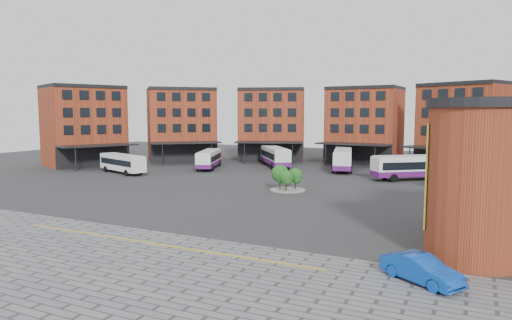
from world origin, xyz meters
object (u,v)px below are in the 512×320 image
at_px(bus_c, 275,156).
at_px(bus_f, 475,175).
at_px(bus_a, 122,162).
at_px(bus_e, 415,167).
at_px(bus_b, 209,159).
at_px(tree_island, 286,177).
at_px(bus_d, 343,159).
at_px(blue_car, 421,269).

height_order(bus_c, bus_f, bus_c).
relative_size(bus_a, bus_f, 1.01).
bearing_deg(bus_e, bus_b, -124.98).
xyz_separation_m(bus_b, bus_c, (9.29, 7.35, 0.20)).
relative_size(bus_b, bus_c, 0.97).
relative_size(tree_island, bus_a, 0.41).
height_order(tree_island, bus_c, bus_c).
xyz_separation_m(tree_island, bus_b, (-20.65, 15.37, -0.06)).
xyz_separation_m(bus_a, bus_b, (9.16, 11.48, -0.09)).
xyz_separation_m(bus_a, bus_d, (30.75, 19.10, 0.12)).
distance_m(bus_b, blue_car, 56.33).
height_order(bus_c, blue_car, bus_c).
distance_m(tree_island, bus_e, 21.29).
relative_size(bus_a, bus_d, 0.84).
bearing_deg(bus_a, bus_d, -38.23).
relative_size(bus_a, bus_e, 0.92).
distance_m(bus_a, bus_e, 44.89).
xyz_separation_m(bus_b, bus_d, (21.59, 7.62, 0.22)).
bearing_deg(bus_a, tree_island, -77.51).
height_order(bus_b, bus_e, bus_e).
xyz_separation_m(bus_e, blue_car, (5.26, -41.84, -1.12)).
bearing_deg(bus_c, bus_b, -177.90).
bearing_deg(tree_island, bus_c, 116.57).
relative_size(bus_a, bus_b, 0.96).
distance_m(bus_c, bus_f, 34.00).
distance_m(tree_island, bus_f, 24.51).
distance_m(bus_b, bus_f, 41.82).
bearing_deg(bus_f, tree_island, -114.00).
relative_size(bus_c, bus_d, 0.91).
xyz_separation_m(bus_e, bus_f, (7.86, -4.17, -0.19)).
xyz_separation_m(tree_island, blue_car, (18.48, -25.15, -0.95)).
height_order(bus_b, blue_car, bus_b).
height_order(bus_b, bus_d, bus_d).
xyz_separation_m(bus_c, blue_car, (29.84, -47.86, -1.10)).
xyz_separation_m(bus_c, bus_d, (12.30, 0.27, 0.02)).
bearing_deg(bus_b, blue_car, -66.83).
bearing_deg(bus_b, bus_c, 17.50).
bearing_deg(blue_car, bus_b, 75.94).
bearing_deg(bus_c, tree_island, -99.66).
bearing_deg(bus_c, bus_d, -34.96).
bearing_deg(bus_b, bus_e, -18.60).
bearing_deg(bus_f, bus_e, -172.66).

